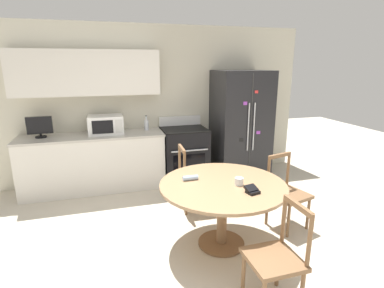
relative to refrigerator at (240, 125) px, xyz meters
The scene contains 15 objects.
ground_plane 2.75m from the refrigerator, 121.90° to the right, with size 14.00×14.00×0.00m, color beige.
back_wall 1.79m from the refrigerator, 166.66° to the left, with size 5.20×0.44×2.60m.
kitchen_counter 2.53m from the refrigerator, behind, with size 2.20×0.64×0.90m.
refrigerator is the anchor object (origin of this frame).
oven_range 1.11m from the refrigerator, behind, with size 0.74×0.68×1.08m.
microwave 2.27m from the refrigerator, behind, with size 0.53×0.40×0.29m.
countertop_tv 3.21m from the refrigerator, behind, with size 0.36×0.16×0.32m.
counter_bottle 1.63m from the refrigerator, behind, with size 0.07×0.07×0.25m.
dining_table 2.24m from the refrigerator, 119.66° to the right, with size 1.36×1.36×0.74m.
dining_chair_near 3.06m from the refrigerator, 109.14° to the right, with size 0.42×0.42×0.90m.
dining_chair_right 1.85m from the refrigerator, 95.96° to the right, with size 0.51×0.51×0.90m.
dining_chair_far 1.60m from the refrigerator, 139.10° to the right, with size 0.44×0.44×0.90m.
candle_glass 2.23m from the refrigerator, 115.28° to the right, with size 0.09×0.09×0.08m.
folded_napkin 2.25m from the refrigerator, 128.92° to the right, with size 0.17×0.06×0.05m.
wallet 2.42m from the refrigerator, 112.21° to the right, with size 0.14×0.15×0.07m.
Camera 1 is at (-0.88, -2.50, 1.97)m, focal length 28.00 mm.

